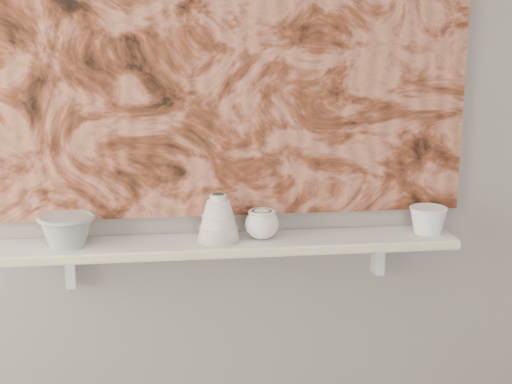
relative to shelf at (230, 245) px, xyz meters
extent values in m
plane|color=gray|center=(0.00, 0.09, 0.44)|extent=(3.60, 0.00, 3.60)
cube|color=silver|center=(0.00, 0.00, 0.00)|extent=(1.40, 0.18, 0.03)
cube|color=beige|center=(0.00, -0.09, 0.00)|extent=(1.40, 0.01, 0.02)
cube|color=silver|center=(-0.49, 0.06, -0.07)|extent=(0.03, 0.06, 0.12)
cube|color=silver|center=(0.49, 0.06, -0.07)|extent=(0.03, 0.06, 0.12)
cube|color=brown|center=(0.00, 0.08, 0.62)|extent=(1.50, 0.02, 1.10)
cube|color=black|center=(0.45, 0.07, 0.32)|extent=(0.09, 0.00, 0.08)
camera|label=1|loc=(-0.18, -2.09, 0.65)|focal=50.00mm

